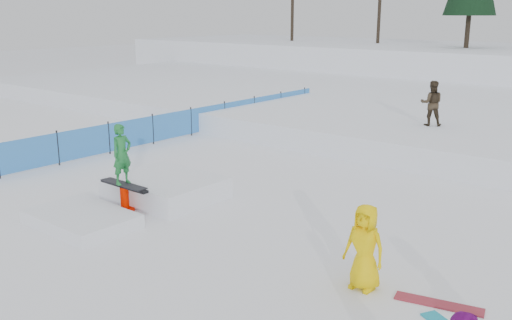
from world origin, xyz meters
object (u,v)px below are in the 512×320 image
Objects in this scene: safety_fence at (191,121)px; spectator_yellow at (365,247)px; walker_olive at (432,103)px; jib_rail_feature at (144,193)px.

safety_fence is 13.25m from spectator_yellow.
walker_olive is 11.29m from spectator_yellow.
walker_olive is (7.90, 3.81, 1.03)m from safety_fence.
safety_fence is 8.19m from jib_rail_feature.
jib_rail_feature is at bearing -52.45° from safety_fence.
jib_rail_feature is (4.99, -6.49, -0.25)m from safety_fence.
spectator_yellow is 0.34× the size of jib_rail_feature.
walker_olive is 0.35× the size of jib_rail_feature.
safety_fence is 10.32× the size of walker_olive.
walker_olive reaches higher than spectator_yellow.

